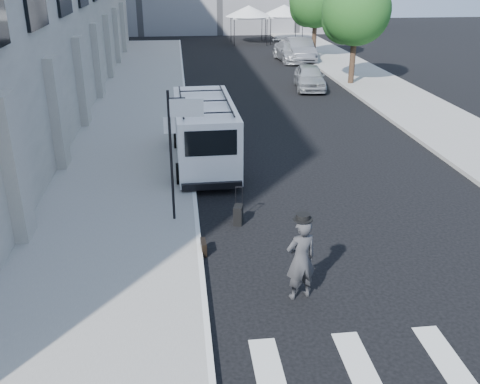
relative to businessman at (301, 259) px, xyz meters
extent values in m
plane|color=black|center=(-0.01, 0.60, -0.91)|extent=(120.00, 120.00, 0.00)
cube|color=gray|center=(-4.26, 16.60, -0.84)|extent=(4.50, 48.00, 0.15)
cube|color=gray|center=(8.99, 20.60, -0.84)|extent=(4.00, 56.00, 0.15)
cylinder|color=black|center=(-2.61, 3.80, 0.99)|extent=(0.07, 0.07, 3.50)
cube|color=white|center=(-2.61, 3.82, 1.84)|extent=(0.30, 0.03, 0.42)
cube|color=white|center=(-2.16, 3.80, 2.29)|extent=(0.85, 0.06, 0.45)
cylinder|color=black|center=(7.59, 20.60, 0.49)|extent=(0.32, 0.32, 2.80)
sphere|color=#214D18|center=(7.59, 20.60, 3.22)|extent=(3.80, 3.80, 3.80)
sphere|color=#214D18|center=(7.19, 21.20, 2.65)|extent=(2.66, 2.66, 2.66)
cylinder|color=black|center=(7.59, 29.60, 0.49)|extent=(0.32, 0.32, 2.80)
sphere|color=#214D18|center=(7.59, 29.60, 3.22)|extent=(3.80, 3.80, 3.80)
sphere|color=#214D18|center=(7.19, 30.20, 2.65)|extent=(2.66, 2.66, 2.66)
cylinder|color=black|center=(2.59, 37.20, 0.19)|extent=(0.06, 0.06, 2.20)
cylinder|color=black|center=(5.39, 37.20, 0.19)|extent=(0.06, 0.06, 2.20)
cylinder|color=black|center=(2.59, 40.00, 0.19)|extent=(0.06, 0.06, 2.20)
cylinder|color=black|center=(5.39, 40.00, 0.19)|extent=(0.06, 0.06, 2.20)
cube|color=white|center=(3.99, 38.60, 1.34)|extent=(3.00, 3.00, 0.12)
cone|color=white|center=(3.99, 38.60, 1.84)|extent=(4.00, 4.00, 0.90)
cylinder|color=black|center=(5.79, 37.70, 0.19)|extent=(0.06, 0.06, 2.20)
cylinder|color=black|center=(8.59, 37.70, 0.19)|extent=(0.06, 0.06, 2.20)
cylinder|color=black|center=(5.79, 40.50, 0.19)|extent=(0.06, 0.06, 2.20)
cylinder|color=black|center=(8.59, 40.50, 0.19)|extent=(0.06, 0.06, 2.20)
cube|color=white|center=(7.19, 39.10, 1.34)|extent=(3.00, 3.00, 0.12)
cone|color=white|center=(7.19, 39.10, 1.84)|extent=(4.00, 4.00, 0.90)
imported|color=#353537|center=(0.00, 0.00, 0.00)|extent=(0.75, 0.59, 1.82)
cube|color=black|center=(-1.91, 2.07, -0.74)|extent=(0.14, 0.45, 0.34)
cube|color=black|center=(-0.89, 3.60, -0.65)|extent=(0.31, 0.41, 0.53)
cylinder|color=black|center=(-0.94, 3.78, -0.15)|extent=(0.02, 0.02, 0.50)
cylinder|color=black|center=(-0.76, 3.74, -0.15)|extent=(0.02, 0.02, 0.50)
cube|color=black|center=(-0.85, 3.76, 0.09)|extent=(0.20, 0.08, 0.03)
cube|color=white|center=(-1.51, 8.27, 0.31)|extent=(2.03, 5.26, 2.03)
cube|color=white|center=(-1.56, 11.13, -0.18)|extent=(1.85, 0.90, 1.06)
cube|color=black|center=(-1.46, 5.68, 0.73)|extent=(1.55, 0.10, 0.77)
cylinder|color=black|center=(-2.46, 10.09, -0.54)|extent=(0.28, 0.74, 0.74)
cylinder|color=black|center=(-0.62, 10.13, -0.54)|extent=(0.28, 0.74, 0.74)
cylinder|color=black|center=(-2.40, 6.51, -0.54)|extent=(0.28, 0.74, 0.74)
cylinder|color=black|center=(-0.56, 6.54, -0.54)|extent=(0.28, 0.74, 0.74)
imported|color=#9EA2A6|center=(4.99, 19.96, -0.25)|extent=(2.06, 4.07, 1.33)
imported|color=slate|center=(6.51, 29.33, -0.11)|extent=(1.88, 4.91, 1.60)
imported|color=#9C9EA3|center=(5.84, 29.23, -0.23)|extent=(2.24, 4.80, 1.36)
camera|label=1|loc=(-2.35, -9.34, 5.60)|focal=40.00mm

